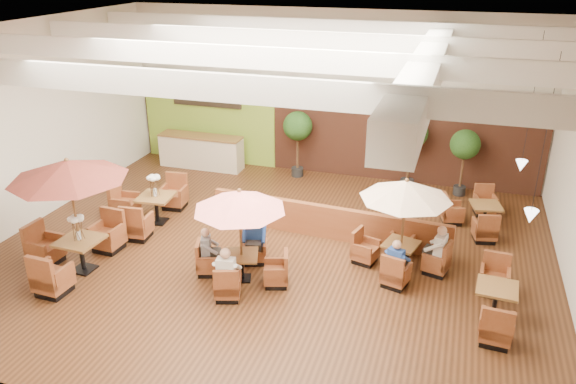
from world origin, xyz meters
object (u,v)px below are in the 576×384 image
at_px(topiary_2, 465,147).
at_px(diner_1, 254,234).
at_px(table_3, 148,206).
at_px(diner_0, 227,268).
at_px(diner_2, 208,246).
at_px(table_5, 475,215).
at_px(service_counter, 201,152).
at_px(table_0, 69,192).
at_px(topiary_0, 298,129).
at_px(diner_3, 397,258).
at_px(table_1, 240,218).
at_px(table_4, 495,302).
at_px(table_2, 405,207).
at_px(diner_4, 438,245).
at_px(topiary_1, 411,135).
at_px(booth_divider, 327,222).

height_order(topiary_2, diner_1, topiary_2).
height_order(table_3, diner_0, table_3).
height_order(diner_0, diner_2, diner_0).
relative_size(table_3, table_5, 1.15).
bearing_deg(diner_1, diner_2, 30.82).
relative_size(service_counter, table_0, 1.04).
height_order(topiary_0, diner_3, topiary_0).
distance_m(table_1, table_5, 7.04).
bearing_deg(topiary_2, topiary_0, -180.00).
distance_m(topiary_0, topiary_2, 5.37).
bearing_deg(diner_1, table_3, -32.87).
bearing_deg(table_5, table_3, -178.11).
xyz_separation_m(topiary_0, diner_3, (4.14, -5.96, -0.96)).
height_order(table_1, table_4, table_1).
bearing_deg(diner_0, table_2, 27.40).
bearing_deg(diner_3, diner_4, 64.62).
height_order(table_5, topiary_1, topiary_1).
bearing_deg(table_1, diner_1, 72.20).
bearing_deg(table_0, diner_4, 19.24).
relative_size(table_4, table_5, 1.02).
xyz_separation_m(table_3, diner_4, (8.03, -0.45, 0.30)).
xyz_separation_m(table_2, table_4, (2.15, -1.41, -1.27)).
bearing_deg(diner_4, table_3, 100.16).
height_order(diner_0, diner_3, diner_0).
bearing_deg(diner_0, table_3, 133.21).
relative_size(table_2, topiary_2, 1.12).
bearing_deg(diner_2, diner_1, 114.97).
xyz_separation_m(table_4, diner_4, (-1.29, 1.41, 0.41)).
distance_m(topiary_2, diner_0, 8.97).
bearing_deg(topiary_2, topiary_1, -180.00).
bearing_deg(diner_4, topiary_0, 57.71).
relative_size(service_counter, topiary_2, 1.40).
height_order(table_3, diner_1, table_3).
bearing_deg(table_2, topiary_1, 109.59).
bearing_deg(topiary_1, diner_4, -75.97).
bearing_deg(table_1, diner_2, 162.20).
bearing_deg(diner_3, table_1, -147.37).
xyz_separation_m(booth_divider, diner_0, (-1.37, -3.51, 0.31)).
relative_size(table_2, table_4, 0.97).
relative_size(service_counter, diner_4, 3.72).
xyz_separation_m(table_1, diner_4, (4.32, 1.65, -0.84)).
relative_size(service_counter, table_4, 1.21).
bearing_deg(topiary_1, diner_3, -85.96).
bearing_deg(booth_divider, diner_3, -37.82).
distance_m(table_1, table_3, 4.42).
bearing_deg(diner_0, table_4, 2.57).
bearing_deg(diner_0, table_5, 38.05).
xyz_separation_m(topiary_0, diner_2, (-0.16, -6.76, -0.95)).
height_order(table_2, topiary_1, topiary_1).
xyz_separation_m(service_counter, table_5, (9.36, -1.96, -0.26)).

